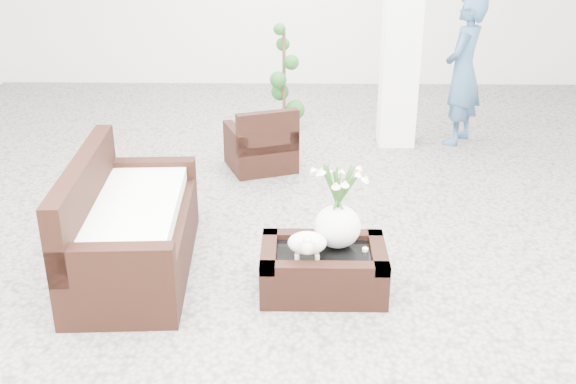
{
  "coord_description": "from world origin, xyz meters",
  "views": [
    {
      "loc": [
        0.08,
        -4.82,
        2.68
      ],
      "look_at": [
        0.0,
        -0.1,
        0.62
      ],
      "focal_mm": 42.74,
      "sensor_mm": 36.0,
      "label": 1
    }
  ],
  "objects_px": {
    "armchair": "(260,137)",
    "loveseat": "(133,216)",
    "coffee_table": "(323,271)",
    "topiary": "(284,79)"
  },
  "relations": [
    {
      "from": "armchair",
      "to": "loveseat",
      "type": "relative_size",
      "value": 0.41
    },
    {
      "from": "coffee_table",
      "to": "loveseat",
      "type": "height_order",
      "value": "loveseat"
    },
    {
      "from": "coffee_table",
      "to": "loveseat",
      "type": "bearing_deg",
      "value": 168.83
    },
    {
      "from": "armchair",
      "to": "topiary",
      "type": "bearing_deg",
      "value": -120.2
    },
    {
      "from": "coffee_table",
      "to": "armchair",
      "type": "xyz_separation_m",
      "value": [
        -0.59,
        2.45,
        0.19
      ]
    },
    {
      "from": "loveseat",
      "to": "topiary",
      "type": "height_order",
      "value": "topiary"
    },
    {
      "from": "topiary",
      "to": "coffee_table",
      "type": "bearing_deg",
      "value": -84.35
    },
    {
      "from": "coffee_table",
      "to": "armchair",
      "type": "bearing_deg",
      "value": 103.51
    },
    {
      "from": "armchair",
      "to": "loveseat",
      "type": "distance_m",
      "value": 2.32
    },
    {
      "from": "loveseat",
      "to": "topiary",
      "type": "xyz_separation_m",
      "value": [
        1.06,
        3.45,
        0.19
      ]
    }
  ]
}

